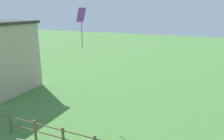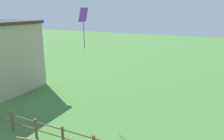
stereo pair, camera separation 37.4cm
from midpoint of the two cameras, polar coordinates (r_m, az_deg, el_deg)
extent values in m
cylinder|color=brown|center=(13.91, -25.75, -12.41)|extent=(0.14, 0.14, 1.13)
cylinder|color=brown|center=(12.72, -20.26, -14.48)|extent=(0.14, 0.14, 1.13)
cylinder|color=brown|center=(11.68, -13.58, -16.77)|extent=(0.14, 0.14, 1.13)
cylinder|color=brown|center=(10.61, -5.58, -17.43)|extent=(21.46, 0.07, 0.07)
cube|color=purple|center=(14.49, -8.81, 14.07)|extent=(0.41, 0.71, 0.89)
cylinder|color=purple|center=(14.57, -8.60, 9.03)|extent=(0.05, 0.05, 1.83)
camera|label=1|loc=(0.19, -90.96, -0.27)|focal=35.00mm
camera|label=2|loc=(0.19, 89.04, 0.27)|focal=35.00mm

